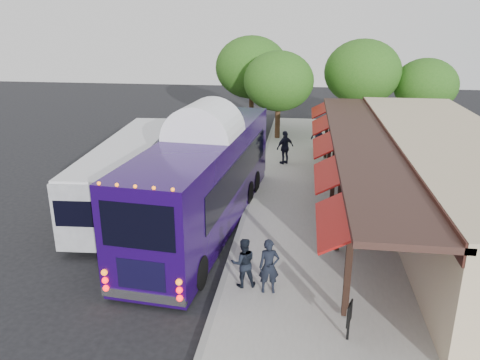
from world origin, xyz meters
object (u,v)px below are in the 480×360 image
at_px(ped_c, 285,147).
at_px(sign_board, 349,315).
at_px(ped_b, 243,263).
at_px(ped_a, 269,266).
at_px(city_bus, 131,171).
at_px(ped_d, 319,136).
at_px(coach_bus, 205,174).

bearing_deg(ped_c, sign_board, 58.92).
height_order(ped_b, ped_c, ped_c).
relative_size(ped_a, sign_board, 1.59).
bearing_deg(sign_board, city_bus, 153.53).
distance_m(city_bus, ped_d, 13.42).
height_order(city_bus, ped_c, city_bus).
height_order(ped_b, ped_d, ped_d).
bearing_deg(ped_b, ped_c, -108.48).
xyz_separation_m(ped_a, ped_c, (-0.14, 13.66, 0.11)).
xyz_separation_m(ped_a, ped_d, (1.85, 16.99, 0.05)).
relative_size(ped_b, ped_d, 0.89).
distance_m(ped_a, sign_board, 3.01).
relative_size(city_bus, ped_b, 6.85).
relative_size(ped_a, ped_d, 0.95).
relative_size(coach_bus, ped_b, 8.00).
height_order(ped_a, ped_d, ped_d).
bearing_deg(ped_d, ped_b, 114.83).
bearing_deg(coach_bus, ped_a, -53.92).
xyz_separation_m(ped_c, sign_board, (2.37, -15.67, -0.23)).
distance_m(coach_bus, sign_board, 8.89).
height_order(city_bus, ped_b, city_bus).
bearing_deg(city_bus, ped_b, -51.24).
bearing_deg(city_bus, ped_c, 42.02).
bearing_deg(city_bus, coach_bus, -28.05).
relative_size(ped_b, sign_board, 1.48).
distance_m(coach_bus, ped_c, 9.13).
bearing_deg(ped_a, ped_d, 74.20).
bearing_deg(sign_board, coach_bus, 144.20).
relative_size(ped_b, ped_c, 0.83).
bearing_deg(city_bus, sign_board, -47.94).
bearing_deg(sign_board, ped_b, 161.29).
bearing_deg(sign_board, ped_c, 116.25).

